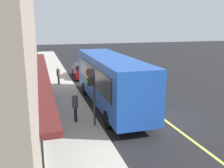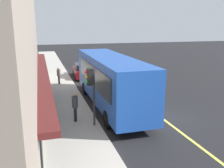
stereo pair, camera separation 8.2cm
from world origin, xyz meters
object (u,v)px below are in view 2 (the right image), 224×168
at_px(pedestrian_mid_block, 59,74).
at_px(car_maroon, 83,71).
at_px(traffic_light, 91,84).
at_px(bus, 110,79).
at_px(pedestrian_waiting, 75,104).

bearing_deg(pedestrian_mid_block, car_maroon, -43.16).
bearing_deg(traffic_light, bus, -30.83).
bearing_deg(traffic_light, car_maroon, -7.67).
height_order(traffic_light, car_maroon, traffic_light).
xyz_separation_m(bus, car_maroon, (10.09, 0.19, -1.24)).
height_order(bus, traffic_light, bus).
relative_size(bus, traffic_light, 3.48).
relative_size(car_maroon, pedestrian_mid_block, 2.77).
bearing_deg(car_maroon, bus, -178.92).
bearing_deg(traffic_light, pedestrian_mid_block, 4.99).
xyz_separation_m(traffic_light, car_maroon, (13.43, -1.81, -1.79)).
height_order(bus, pedestrian_mid_block, bus).
bearing_deg(pedestrian_mid_block, traffic_light, -175.01).
bearing_deg(traffic_light, pedestrian_waiting, 42.50).
distance_m(bus, car_maroon, 10.16).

